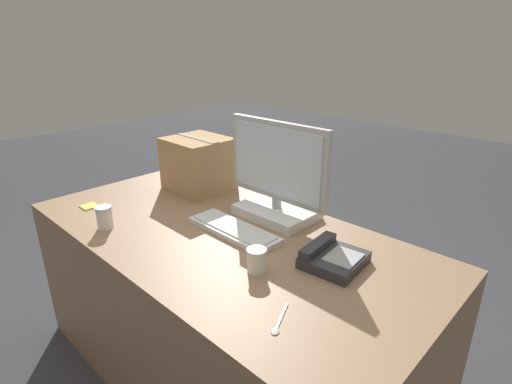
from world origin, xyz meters
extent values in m
plane|color=#38383D|center=(0.00, 0.00, 0.00)|extent=(12.00, 12.00, 0.00)
cube|color=#8C6B4C|center=(0.00, 0.00, 0.37)|extent=(1.80, 0.90, 0.74)
cube|color=white|center=(0.06, 0.28, 0.77)|extent=(0.35, 0.25, 0.04)
cylinder|color=#B2B2B2|center=(0.06, 0.28, 0.81)|extent=(0.04, 0.04, 0.05)
cube|color=#B2B2B2|center=(0.06, 0.28, 1.01)|extent=(0.53, 0.03, 0.35)
cube|color=silver|center=(0.06, 0.27, 1.01)|extent=(0.48, 0.01, 0.30)
cube|color=silver|center=(0.04, 0.03, 0.76)|extent=(0.44, 0.15, 0.02)
cube|color=silver|center=(0.04, 0.03, 0.77)|extent=(0.40, 0.12, 0.01)
cube|color=#2D2D33|center=(0.49, 0.11, 0.76)|extent=(0.21, 0.23, 0.04)
cube|color=#2D2D33|center=(0.42, 0.10, 0.80)|extent=(0.06, 0.20, 0.03)
cube|color=gray|center=(0.52, 0.11, 0.79)|extent=(0.12, 0.14, 0.01)
cylinder|color=white|center=(-0.39, -0.32, 0.79)|extent=(0.07, 0.07, 0.09)
cylinder|color=white|center=(-0.39, -0.32, 0.84)|extent=(0.07, 0.07, 0.01)
cylinder|color=white|center=(0.31, -0.12, 0.78)|extent=(0.07, 0.07, 0.08)
cylinder|color=white|center=(0.31, -0.12, 0.83)|extent=(0.07, 0.07, 0.01)
cube|color=#B2B2B7|center=(0.54, -0.24, 0.75)|extent=(0.06, 0.11, 0.00)
ellipsoid|color=#B2B2B7|center=(0.57, -0.30, 0.75)|extent=(0.04, 0.04, 0.00)
cube|color=tan|center=(-0.48, 0.27, 0.88)|extent=(0.31, 0.29, 0.28)
cube|color=brown|center=(-0.48, 0.27, 1.02)|extent=(0.30, 0.04, 0.00)
cube|color=#E5DB4C|center=(-0.67, -0.26, 0.75)|extent=(0.07, 0.07, 0.01)
camera|label=1|loc=(1.15, -0.98, 1.51)|focal=28.00mm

